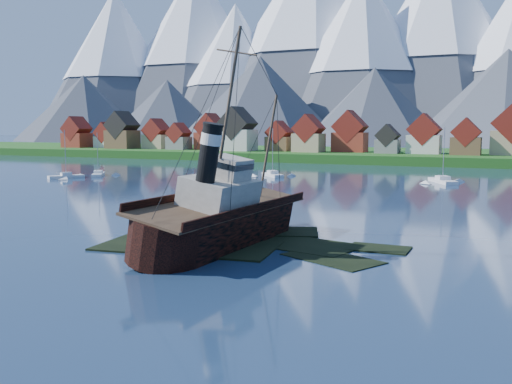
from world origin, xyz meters
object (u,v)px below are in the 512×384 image
at_px(tugboat_wreck, 226,215).
at_px(sailboat_b, 66,177).
at_px(sailboat_a, 98,175).
at_px(sailboat_e, 443,182).
at_px(sailboat_c, 273,175).

distance_m(tugboat_wreck, sailboat_b, 87.10).
xyz_separation_m(sailboat_a, sailboat_e, (81.00, 16.57, 0.03)).
distance_m(sailboat_a, sailboat_c, 43.83).
bearing_deg(sailboat_a, sailboat_e, -21.88).
height_order(tugboat_wreck, sailboat_c, tugboat_wreck).
bearing_deg(sailboat_e, sailboat_c, 153.81).
bearing_deg(sailboat_e, sailboat_a, 164.76).
bearing_deg(sailboat_e, tugboat_wreck, -126.58).
xyz_separation_m(sailboat_a, sailboat_c, (40.75, 16.14, 0.03)).
height_order(sailboat_b, sailboat_c, sailboat_c).
distance_m(sailboat_c, sailboat_e, 40.26).
distance_m(sailboat_b, sailboat_e, 87.05).
relative_size(tugboat_wreck, sailboat_a, 2.58).
height_order(tugboat_wreck, sailboat_a, tugboat_wreck).
distance_m(sailboat_a, sailboat_b, 9.16).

